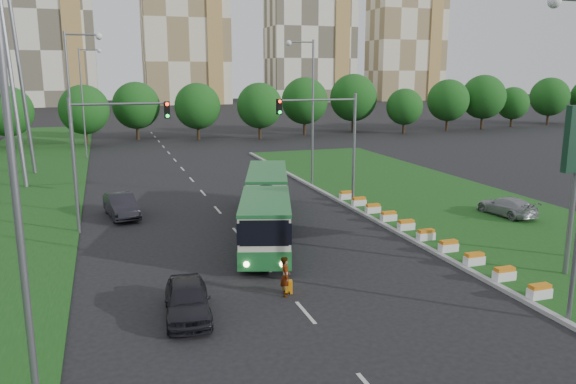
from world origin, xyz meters
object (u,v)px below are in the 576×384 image
object	(u,v)px
car_left_far	(121,206)
shopping_trolley	(288,287)
traffic_mast_left	(102,143)
pedestrian	(285,276)
traffic_mast_median	(333,133)
car_left_near	(187,299)
articulated_bus	(263,205)
car_median	(507,206)

from	to	relation	value
car_left_far	shopping_trolley	distance (m)	17.19
traffic_mast_left	pedestrian	distance (m)	15.57
traffic_mast_median	car_left_near	bearing A→B (deg)	-129.49
traffic_mast_median	pedestrian	world-z (taller)	traffic_mast_median
pedestrian	articulated_bus	bearing A→B (deg)	4.13
traffic_mast_left	car_median	xyz separation A→B (m)	(25.13, -5.02, -4.58)
traffic_mast_left	shopping_trolley	bearing A→B (deg)	-60.23
car_left_far	car_median	xyz separation A→B (m)	(24.18, -8.10, 0.00)
car_left_far	traffic_mast_median	bearing A→B (deg)	-17.37
traffic_mast_median	traffic_mast_left	world-z (taller)	same
car_left_far	car_median	distance (m)	25.50
car_left_far	articulated_bus	bearing A→B (deg)	-46.89
car_left_near	car_left_far	size ratio (longest dim) A/B	0.92
traffic_mast_left	car_left_far	xyz separation A→B (m)	(0.95, 3.08, -4.58)
traffic_mast_left	car_left_near	xyz separation A→B (m)	(2.84, -13.94, -4.62)
car_left_near	shopping_trolley	distance (m)	4.66
car_median	shopping_trolley	xyz separation A→B (m)	(-17.77, -7.85, -0.49)
car_left_far	shopping_trolley	size ratio (longest dim) A/B	8.19
car_left_far	car_median	size ratio (longest dim) A/B	1.09
car_left_near	car_median	xyz separation A→B (m)	(22.28, 8.92, 0.04)
articulated_bus	pedestrian	distance (m)	10.14
car_left_far	pedestrian	size ratio (longest dim) A/B	2.69
articulated_bus	car_median	world-z (taller)	articulated_bus
traffic_mast_median	pedestrian	xyz separation A→B (m)	(-8.01, -14.09, -4.48)
car_median	pedestrian	distance (m)	19.70
traffic_mast_median	articulated_bus	world-z (taller)	traffic_mast_median
traffic_mast_left	car_left_near	world-z (taller)	traffic_mast_left
articulated_bus	traffic_mast_left	bearing A→B (deg)	177.45
traffic_mast_median	shopping_trolley	bearing A→B (deg)	-119.35
traffic_mast_median	articulated_bus	bearing A→B (deg)	-146.27
shopping_trolley	car_median	bearing A→B (deg)	37.26
traffic_mast_median	car_median	distance (m)	12.51
car_left_far	pedestrian	bearing A→B (deg)	-78.06
articulated_bus	shopping_trolley	size ratio (longest dim) A/B	28.31
car_median	pedestrian	xyz separation A→B (m)	(-17.98, -8.07, 0.10)
traffic_mast_median	car_left_far	distance (m)	15.07
shopping_trolley	car_left_far	bearing A→B (deg)	125.34
car_left_near	car_left_far	world-z (taller)	car_left_far
articulated_bus	car_median	distance (m)	16.31
traffic_mast_median	car_median	world-z (taller)	traffic_mast_median
traffic_mast_left	car_median	bearing A→B (deg)	-11.30
traffic_mast_left	car_median	size ratio (longest dim) A/B	1.86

